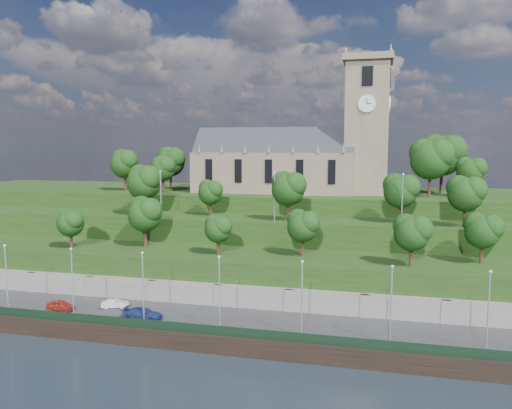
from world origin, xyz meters
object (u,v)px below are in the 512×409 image
(church, at_px, (298,155))
(car_left, at_px, (61,305))
(car_middle, at_px, (115,304))
(car_right, at_px, (143,314))

(church, distance_m, car_left, 52.91)
(church, xyz_separation_m, car_middle, (-19.37, -38.96, -19.92))
(church, height_order, car_right, church)
(car_left, bearing_deg, car_right, -87.79)
(church, relative_size, car_middle, 10.62)
(car_right, bearing_deg, car_left, 84.72)
(car_right, bearing_deg, car_middle, 58.21)
(church, distance_m, car_middle, 47.86)
(car_left, relative_size, car_right, 0.77)
(church, bearing_deg, car_left, -122.04)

